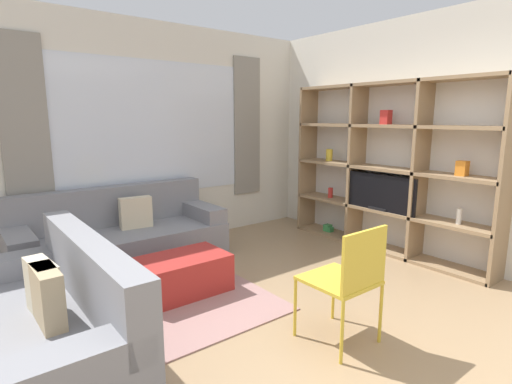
% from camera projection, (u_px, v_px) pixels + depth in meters
% --- Properties ---
extents(ground_plane, '(16.00, 16.00, 0.00)m').
position_uv_depth(ground_plane, '(395.00, 377.00, 2.47)').
color(ground_plane, '#9E7F5B').
extents(wall_back, '(5.60, 0.11, 2.70)m').
position_uv_depth(wall_back, '(154.00, 136.00, 4.86)').
color(wall_back, silver).
rests_on(wall_back, ground_plane).
extents(wall_right, '(0.07, 4.59, 2.70)m').
position_uv_depth(wall_right, '(385.00, 137.00, 4.88)').
color(wall_right, silver).
rests_on(wall_right, ground_plane).
extents(area_rug, '(2.27, 1.89, 0.01)m').
position_uv_depth(area_rug, '(126.00, 307.00, 3.38)').
color(area_rug, gray).
rests_on(area_rug, ground_plane).
extents(shelving_unit, '(0.34, 2.60, 1.98)m').
position_uv_depth(shelving_unit, '(388.00, 169.00, 4.70)').
color(shelving_unit, silver).
rests_on(shelving_unit, ground_plane).
extents(couch_main, '(2.17, 0.85, 0.82)m').
position_uv_depth(couch_main, '(121.00, 239.00, 4.32)').
color(couch_main, gray).
rests_on(couch_main, ground_plane).
extents(couch_side, '(0.85, 1.84, 0.82)m').
position_uv_depth(couch_side, '(47.00, 327.00, 2.49)').
color(couch_side, gray).
rests_on(couch_side, ground_plane).
extents(ottoman, '(0.83, 0.51, 0.35)m').
position_uv_depth(ottoman, '(181.00, 275.00, 3.61)').
color(ottoman, '#A82823').
rests_on(ottoman, ground_plane).
extents(folding_chair, '(0.44, 0.46, 0.86)m').
position_uv_depth(folding_chair, '(349.00, 275.00, 2.74)').
color(folding_chair, gold).
rests_on(folding_chair, ground_plane).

